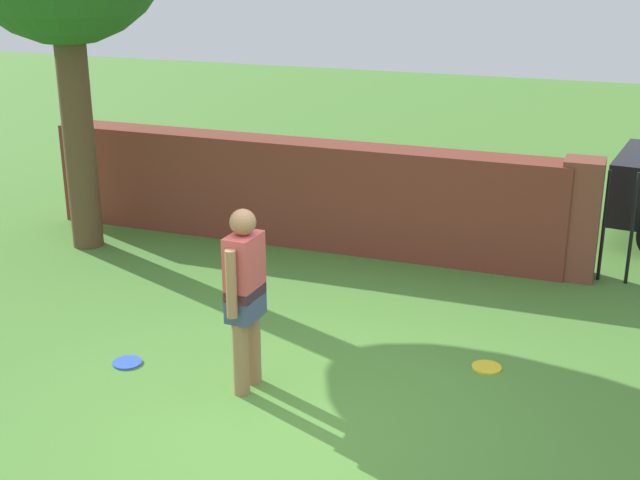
% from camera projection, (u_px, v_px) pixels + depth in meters
% --- Properties ---
extents(ground_plane, '(40.00, 40.00, 0.00)m').
position_uv_depth(ground_plane, '(278.00, 418.00, 6.87)').
color(ground_plane, '#4C8433').
extents(brick_wall, '(6.76, 0.50, 1.34)m').
position_uv_depth(brick_wall, '(296.00, 192.00, 10.76)').
color(brick_wall, brown).
rests_on(brick_wall, ground).
extents(person, '(0.24, 0.54, 1.62)m').
position_uv_depth(person, '(245.00, 292.00, 7.06)').
color(person, '#9E704C').
rests_on(person, ground).
extents(frisbee_blue, '(0.27, 0.27, 0.02)m').
position_uv_depth(frisbee_blue, '(127.00, 363.00, 7.77)').
color(frisbee_blue, blue).
rests_on(frisbee_blue, ground).
extents(frisbee_yellow, '(0.27, 0.27, 0.02)m').
position_uv_depth(frisbee_yellow, '(487.00, 367.00, 7.68)').
color(frisbee_yellow, yellow).
rests_on(frisbee_yellow, ground).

